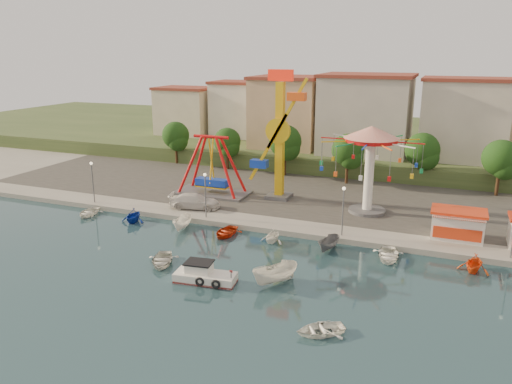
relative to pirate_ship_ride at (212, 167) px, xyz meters
The scene contains 35 objects.
ground 25.44m from the pirate_ship_ride, 62.05° to the right, with size 200.00×200.00×0.00m, color #15343B.
quay_deck 41.76m from the pirate_ship_ride, 73.59° to the left, with size 200.00×100.00×0.60m, color #9E998E.
asphalt_pad 14.64m from the pirate_ship_ride, 33.82° to the left, with size 90.00×28.00×0.01m, color #4C4944.
hill_terrace 46.47m from the pirate_ship_ride, 75.33° to the left, with size 200.00×60.00×3.00m, color #384C26.
pirate_ship_ride is the anchor object (origin of this frame).
kamikaze_tower 10.29m from the pirate_ship_ride, ahead, with size 5.41×3.10×16.50m.
wave_swinger 21.20m from the pirate_ship_ride, ahead, with size 11.60×11.60×10.40m.
booth_left 31.55m from the pirate_ship_ride, 10.34° to the right, with size 5.40×3.78×3.08m.
lamp_post_0 15.34m from the pirate_ship_ride, 143.31° to the right, with size 0.14×0.14×5.00m, color #59595E.
lamp_post_1 9.95m from the pirate_ship_ride, 67.70° to the right, with size 0.14×0.14×5.00m, color #59595E.
lamp_post_2 21.79m from the pirate_ship_ride, 24.82° to the right, with size 0.14×0.14×5.00m, color #59595E.
tree_0 20.61m from the pirate_ship_ride, 133.84° to the left, with size 4.60×4.60×7.19m.
tree_1 14.76m from the pirate_ship_ride, 106.78° to the left, with size 4.35×4.35×6.80m.
tree_2 14.91m from the pirate_ship_ride, 67.22° to the left, with size 5.02×5.02×7.85m.
tree_3 19.97m from the pirate_ship_ride, 37.84° to the left, with size 4.68×4.68×7.32m.
tree_4 29.94m from the pirate_ship_ride, 30.60° to the left, with size 4.86×4.86×7.60m.
tree_5 38.20m from the pirate_ship_ride, 20.56° to the left, with size 4.83×4.83×7.54m.
building_0 32.57m from the pirate_ship_ride, 132.10° to the left, with size 9.26×9.53×11.87m, color beige.
building_1 30.92m from the pirate_ship_ride, 108.14° to the left, with size 12.33×9.01×8.63m, color silver.
building_2 30.34m from the pirate_ship_ride, 83.20° to the left, with size 11.95×9.28×11.23m, color tan.
building_3 31.98m from the pirate_ship_ride, 56.96° to the left, with size 12.59×10.50×9.20m, color beige.
building_4 43.18m from the pirate_ship_ride, 44.30° to the left, with size 10.75×9.23×9.24m, color beige.
cabin_motorboat 25.82m from the pirate_ship_ride, 65.08° to the right, with size 5.55×2.69×1.88m.
rowboat_a 22.47m from the pirate_ship_ride, 75.77° to the right, with size 2.89×4.05×0.84m, color silver.
rowboat_b 35.64m from the pirate_ship_ride, 51.08° to the right, with size 2.54×3.55×0.74m, color white.
skiff 27.29m from the pirate_ship_ride, 51.98° to the right, with size 1.73×4.59×1.77m, color silver.
van 7.23m from the pirate_ship_ride, 82.34° to the right, with size 2.52×6.19×1.80m, color silver.
moored_boat_0 16.79m from the pirate_ship_ride, 130.87° to the right, with size 2.65×3.71×0.77m, color silver.
moored_boat_1 13.48m from the pirate_ship_ride, 108.51° to the right, with size 2.75×3.18×1.68m, color #112F9D.
moored_boat_2 13.09m from the pirate_ship_ride, 78.82° to the right, with size 1.46×3.87×1.50m, color silver.
moored_boat_3 15.10m from the pirate_ship_ride, 57.87° to the right, with size 2.77×3.88×0.80m, color #BA2E0E.
moored_boat_4 18.38m from the pirate_ship_ride, 43.20° to the right, with size 2.40×2.78×1.46m, color white.
moored_boat_5 23.07m from the pirate_ship_ride, 32.79° to the right, with size 1.37×3.64×1.41m, color slate.
moored_boat_6 28.12m from the pirate_ship_ride, 26.29° to the right, with size 2.98×4.18×0.87m, color white.
moored_boat_7 34.98m from the pirate_ship_ride, 20.75° to the right, with size 2.78×3.22×1.70m, color #F55015.
Camera 1 is at (17.85, -36.08, 19.29)m, focal length 35.00 mm.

